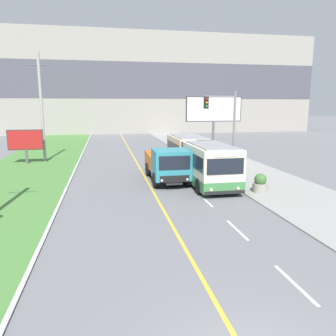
% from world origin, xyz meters
% --- Properties ---
extents(lane_marking_centre, '(2.88, 140.00, 0.01)m').
position_xyz_m(lane_marking_centre, '(0.32, 1.45, 0.00)').
color(lane_marking_centre, gold).
rests_on(lane_marking_centre, ground_plane).
extents(apartment_block_background, '(80.00, 8.04, 19.37)m').
position_xyz_m(apartment_block_background, '(0.00, 62.83, 9.69)').
color(apartment_block_background, gray).
rests_on(apartment_block_background, ground_plane).
extents(city_bus, '(2.74, 11.87, 2.95)m').
position_xyz_m(city_bus, '(3.96, 18.51, 1.50)').
color(city_bus, beige).
rests_on(city_bus, ground_plane).
extents(dump_truck, '(2.53, 6.70, 2.53)m').
position_xyz_m(dump_truck, '(1.43, 17.18, 1.27)').
color(dump_truck, black).
rests_on(dump_truck, ground_plane).
extents(utility_pole_far, '(1.80, 0.28, 10.46)m').
position_xyz_m(utility_pole_far, '(-8.89, 28.65, 5.29)').
color(utility_pole_far, '#9E9E99').
rests_on(utility_pole_far, ground_plane).
extents(traffic_light_mast, '(2.28, 0.32, 6.46)m').
position_xyz_m(traffic_light_mast, '(5.29, 16.31, 4.09)').
color(traffic_light_mast, slate).
rests_on(traffic_light_mast, ground_plane).
extents(billboard_large, '(5.95, 0.24, 6.38)m').
position_xyz_m(billboard_large, '(8.27, 27.77, 4.90)').
color(billboard_large, '#59595B').
rests_on(billboard_large, ground_plane).
extents(billboard_small, '(3.20, 0.24, 3.24)m').
position_xyz_m(billboard_small, '(-10.34, 27.50, 2.20)').
color(billboard_small, '#59595B').
rests_on(billboard_small, ground_plane).
extents(planter_round_near, '(0.95, 0.95, 1.18)m').
position_xyz_m(planter_round_near, '(6.62, 13.44, 0.60)').
color(planter_round_near, gray).
rests_on(planter_round_near, sidewalk_right).
extents(planter_round_second, '(0.95, 0.95, 1.14)m').
position_xyz_m(planter_round_second, '(6.40, 18.63, 0.58)').
color(planter_round_second, gray).
rests_on(planter_round_second, sidewalk_right).
extents(planter_round_third, '(0.97, 0.97, 1.14)m').
position_xyz_m(planter_round_third, '(6.40, 23.81, 0.58)').
color(planter_round_third, gray).
rests_on(planter_round_third, sidewalk_right).
extents(planter_round_far, '(0.88, 0.88, 1.06)m').
position_xyz_m(planter_round_far, '(6.51, 29.00, 0.55)').
color(planter_round_far, gray).
rests_on(planter_round_far, sidewalk_right).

